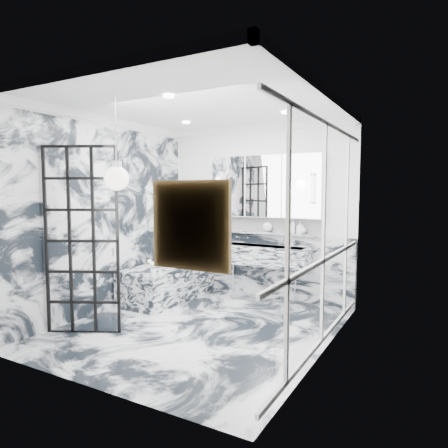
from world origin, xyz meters
The scene contains 25 objects.
floor centered at (0.00, 0.00, 0.00)m, with size 3.60×3.60×0.00m, color silver.
ceiling centered at (0.00, 0.00, 2.80)m, with size 3.60×3.60×0.00m, color white.
wall_back centered at (0.00, 1.80, 1.40)m, with size 3.60×3.60×0.00m, color white.
wall_front centered at (0.00, -1.80, 1.40)m, with size 3.60×3.60×0.00m, color white.
wall_left centered at (-1.60, 0.00, 1.40)m, with size 3.60×3.60×0.00m, color white.
wall_right centered at (1.60, 0.00, 1.40)m, with size 3.60×3.60×0.00m, color white.
marble_clad_back centered at (0.00, 1.78, 0.53)m, with size 3.18×0.05×1.05m, color silver.
marble_clad_left centered at (-1.59, 0.00, 1.34)m, with size 0.02×3.56×2.68m, color silver.
panel_molding centered at (1.58, 0.00, 1.30)m, with size 0.03×3.40×2.30m, color white.
soap_bottle_a centered at (0.64, 1.71, 1.20)m, with size 0.08×0.08×0.21m, color #8C5919.
soap_bottle_b centered at (0.76, 1.71, 1.18)m, with size 0.08×0.09×0.19m, color #4C4C51.
soap_bottle_c centered at (0.80, 1.71, 1.16)m, with size 0.11×0.11×0.14m, color silver.
face_pot centered at (0.21, 1.71, 1.17)m, with size 0.15×0.15×0.15m, color white.
amber_bottle centered at (0.66, 1.71, 1.14)m, with size 0.04×0.04×0.10m, color #8C5919.
flower_vase centered at (-0.82, 0.09, 0.61)m, with size 0.08×0.08×0.12m, color silver.
crittall_door centered at (-1.15, -0.85, 1.14)m, with size 0.88×0.04×2.28m, color black, non-canonical shape.
artwork centered at (1.06, -1.76, 1.49)m, with size 0.57×0.05×0.57m, color orange.
pendant_light centered at (-0.17, -1.24, 1.87)m, with size 0.24×0.24×0.24m, color white.
trough_sink centered at (0.15, 1.55, 0.73)m, with size 1.60×0.45×0.30m, color silver.
ledge centered at (0.15, 1.72, 1.07)m, with size 1.90×0.14×0.04m, color silver.
subway_tile centered at (0.15, 1.78, 1.21)m, with size 1.90×0.03×0.23m, color white.
mirror_cabinet centered at (0.15, 1.73, 1.82)m, with size 1.90×0.16×1.00m, color white.
sconce_left centered at (-0.67, 1.63, 1.78)m, with size 0.07×0.07×0.40m, color white.
sconce_right centered at (0.97, 1.63, 1.78)m, with size 0.07×0.07×0.40m, color white.
bathtub centered at (-1.18, 0.90, 0.28)m, with size 0.75×1.65×0.55m, color silver.
Camera 1 is at (2.71, -4.21, 1.75)m, focal length 32.00 mm.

